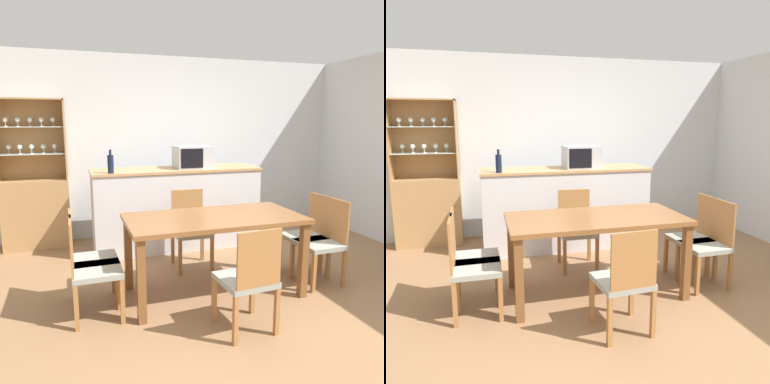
{
  "view_description": "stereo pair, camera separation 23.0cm",
  "coord_description": "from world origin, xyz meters",
  "views": [
    {
      "loc": [
        -1.48,
        -2.74,
        1.64
      ],
      "look_at": [
        -0.2,
        1.16,
        0.86
      ],
      "focal_mm": 35.0,
      "sensor_mm": 36.0,
      "label": 1
    },
    {
      "loc": [
        -1.26,
        -2.8,
        1.64
      ],
      "look_at": [
        -0.2,
        1.16,
        0.86
      ],
      "focal_mm": 35.0,
      "sensor_mm": 36.0,
      "label": 2
    }
  ],
  "objects": [
    {
      "name": "ground_plane",
      "position": [
        0.0,
        0.0,
        0.0
      ],
      "size": [
        18.0,
        18.0,
        0.0
      ],
      "primitive_type": "plane",
      "color": "#936B47"
    },
    {
      "name": "display_cabinet",
      "position": [
        -1.92,
        2.43,
        0.59
      ],
      "size": [
        0.83,
        0.36,
        1.92
      ],
      "color": "tan",
      "rests_on": "ground_plane"
    },
    {
      "name": "dining_chair_side_left_far",
      "position": [
        -1.36,
        0.56,
        0.43
      ],
      "size": [
        0.41,
        0.41,
        0.87
      ],
      "rotation": [
        0.0,
        0.0,
        -1.55
      ],
      "color": "#999E93",
      "rests_on": "ground_plane"
    },
    {
      "name": "dining_chair_side_right_far",
      "position": [
        0.93,
        0.56,
        0.43
      ],
      "size": [
        0.42,
        0.42,
        0.87
      ],
      "rotation": [
        0.0,
        0.0,
        1.62
      ],
      "color": "#999E93",
      "rests_on": "ground_plane"
    },
    {
      "name": "microwave",
      "position": [
        0.04,
        1.87,
        1.19
      ],
      "size": [
        0.45,
        0.37,
        0.28
      ],
      "color": "#B7BABF",
      "rests_on": "kitchen_counter"
    },
    {
      "name": "dining_chair_head_near",
      "position": [
        -0.21,
        -0.29,
        0.43
      ],
      "size": [
        0.43,
        0.43,
        0.87
      ],
      "rotation": [
        0.0,
        0.0,
        0.07
      ],
      "color": "#999E93",
      "rests_on": "ground_plane"
    },
    {
      "name": "dining_chair_side_right_near",
      "position": [
        0.93,
        0.31,
        0.43
      ],
      "size": [
        0.41,
        0.41,
        0.87
      ],
      "rotation": [
        0.0,
        0.0,
        1.59
      ],
      "color": "#999E93",
      "rests_on": "ground_plane"
    },
    {
      "name": "dining_chair_head_far",
      "position": [
        -0.21,
        1.16,
        0.43
      ],
      "size": [
        0.42,
        0.42,
        0.87
      ],
      "rotation": [
        0.0,
        0.0,
        3.1
      ],
      "color": "#999E93",
      "rests_on": "ground_plane"
    },
    {
      "name": "dining_table",
      "position": [
        -0.22,
        0.44,
        0.67
      ],
      "size": [
        1.65,
        0.81,
        0.76
      ],
      "color": "brown",
      "rests_on": "ground_plane"
    },
    {
      "name": "kitchen_counter",
      "position": [
        -0.18,
        1.89,
        0.52
      ],
      "size": [
        2.17,
        0.65,
        1.05
      ],
      "color": "silver",
      "rests_on": "ground_plane"
    },
    {
      "name": "wine_bottle",
      "position": [
        -1.03,
        1.66,
        1.16
      ],
      "size": [
        0.07,
        0.07,
        0.28
      ],
      "color": "#141E38",
      "rests_on": "kitchen_counter"
    },
    {
      "name": "wall_back",
      "position": [
        0.0,
        2.63,
        1.27
      ],
      "size": [
        6.8,
        0.06,
        2.55
      ],
      "color": "silver",
      "rests_on": "ground_plane"
    },
    {
      "name": "dining_chair_side_left_near",
      "position": [
        -1.36,
        0.31,
        0.43
      ],
      "size": [
        0.4,
        0.4,
        0.87
      ],
      "rotation": [
        0.0,
        0.0,
        -1.57
      ],
      "color": "#999E93",
      "rests_on": "ground_plane"
    }
  ]
}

